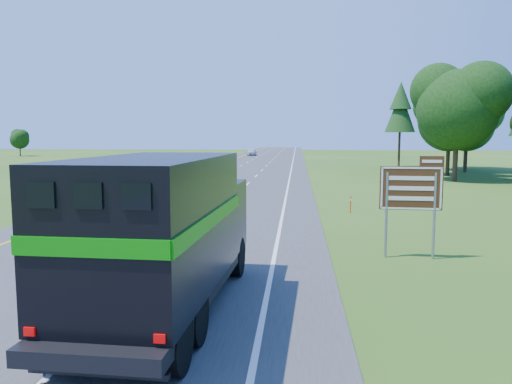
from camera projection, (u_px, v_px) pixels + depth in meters
The scene contains 7 objects.
road at pixel (242, 174), 57.15m from camera, with size 15.00×260.00×0.04m, color #38383A.
lane_markings at pixel (242, 174), 57.14m from camera, with size 11.15×260.00×0.01m.
horse_truck at pixel (164, 231), 11.98m from camera, with size 3.12×8.85×3.87m.
white_suv at pixel (211, 166), 58.22m from camera, with size 2.87×6.22×1.73m, color silver.
far_car at pixel (252, 152), 108.57m from camera, with size 1.77×4.41×1.50m, color #BCBBC3.
exit_sign at pixel (412, 192), 17.65m from camera, with size 2.16×0.23×3.67m.
delineator at pixel (351, 204), 28.35m from camera, with size 0.08×0.04×0.98m.
Camera 1 is at (6.30, -6.69, 4.38)m, focal length 35.00 mm.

